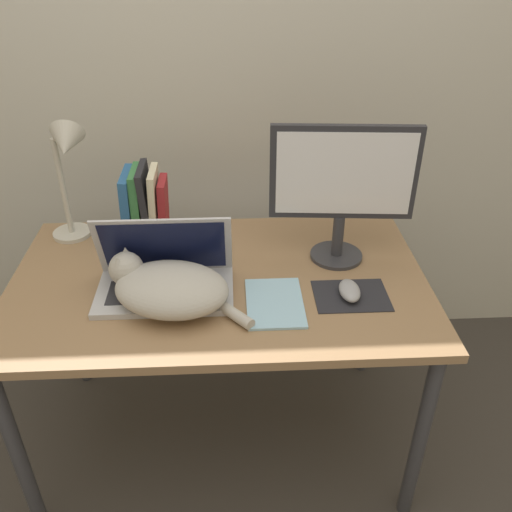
% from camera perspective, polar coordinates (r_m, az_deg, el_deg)
% --- Properties ---
extents(wall_back, '(8.00, 0.05, 2.60)m').
position_cam_1_polar(wall_back, '(2.07, -4.46, 21.98)').
color(wall_back, beige).
rests_on(wall_back, ground_plane).
extents(desk, '(1.27, 0.76, 0.72)m').
position_cam_1_polar(desk, '(1.71, -3.86, -4.34)').
color(desk, '#93704C').
rests_on(desk, ground_plane).
extents(laptop, '(0.40, 0.23, 0.23)m').
position_cam_1_polar(laptop, '(1.61, -9.57, -2.25)').
color(laptop, '#B7B7BC').
rests_on(laptop, desk).
extents(cat, '(0.42, 0.31, 0.14)m').
position_cam_1_polar(cat, '(1.54, -9.29, -3.25)').
color(cat, '#B2ADA3').
rests_on(cat, desk).
extents(external_monitor, '(0.44, 0.17, 0.44)m').
position_cam_1_polar(external_monitor, '(1.66, 9.11, 7.41)').
color(external_monitor, '#333338').
rests_on(external_monitor, desk).
extents(mousepad, '(0.22, 0.16, 0.00)m').
position_cam_1_polar(mousepad, '(1.61, 9.97, -4.13)').
color(mousepad, '#232328').
rests_on(mousepad, desk).
extents(computer_mouse, '(0.06, 0.11, 0.04)m').
position_cam_1_polar(computer_mouse, '(1.60, 9.82, -3.60)').
color(computer_mouse, '#99999E').
rests_on(computer_mouse, mousepad).
extents(book_row, '(0.15, 0.17, 0.25)m').
position_cam_1_polar(book_row, '(1.87, -11.74, 5.32)').
color(book_row, '#285B93').
rests_on(book_row, desk).
extents(desk_lamp, '(0.17, 0.17, 0.42)m').
position_cam_1_polar(desk_lamp, '(1.84, -19.31, 9.20)').
color(desk_lamp, beige).
rests_on(desk_lamp, desk).
extents(notepad, '(0.16, 0.23, 0.01)m').
position_cam_1_polar(notepad, '(1.56, 1.99, -4.94)').
color(notepad, '#99C6E0').
rests_on(notepad, desk).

